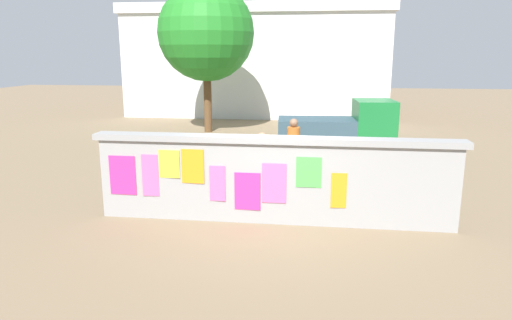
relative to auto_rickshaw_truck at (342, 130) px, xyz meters
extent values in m
plane|color=#7A664C|center=(-1.58, 1.92, -0.90)|extent=(60.00, 60.00, 0.00)
cube|color=#949494|center=(-1.58, -6.08, -0.10)|extent=(6.94, 0.30, 1.60)
cube|color=gray|center=(-1.58, -6.08, 0.76)|extent=(7.14, 0.42, 0.12)
cube|color=#F42D8C|center=(-4.59, -6.24, -0.01)|extent=(0.55, 0.02, 0.80)
cube|color=#F9599E|center=(-4.02, -6.24, 0.01)|extent=(0.33, 0.02, 0.84)
cube|color=yellow|center=(-3.62, -6.24, 0.25)|extent=(0.42, 0.03, 0.56)
cube|color=orange|center=(-3.15, -6.24, 0.22)|extent=(0.45, 0.03, 0.68)
cube|color=#F9599E|center=(-2.66, -6.24, -0.11)|extent=(0.32, 0.03, 0.71)
cube|color=#F42D8C|center=(-2.07, -6.24, -0.25)|extent=(0.51, 0.02, 0.75)
cube|color=#F9599E|center=(-1.55, -6.24, -0.06)|extent=(0.47, 0.01, 0.78)
cube|color=#4CD84C|center=(-0.90, -6.24, 0.18)|extent=(0.48, 0.01, 0.58)
cube|color=orange|center=(-0.33, -6.24, -0.16)|extent=(0.29, 0.02, 0.68)
cylinder|color=black|center=(1.04, 0.73, -0.55)|extent=(0.71, 0.25, 0.70)
cylinder|color=black|center=(1.14, -0.57, -0.55)|extent=(0.71, 0.25, 0.70)
cylinder|color=black|center=(-1.45, 0.54, -0.55)|extent=(0.71, 0.25, 0.70)
cylinder|color=black|center=(-1.36, -0.75, -0.55)|extent=(0.71, 0.25, 0.70)
cube|color=#197233|center=(0.99, 0.07, 0.20)|extent=(1.31, 1.59, 1.50)
cube|color=#334C59|center=(-0.81, -0.06, -0.10)|extent=(2.51, 1.68, 0.90)
cylinder|color=black|center=(-0.74, -3.67, -0.60)|extent=(0.60, 0.13, 0.60)
cylinder|color=black|center=(0.55, -3.60, -0.60)|extent=(0.61, 0.15, 0.60)
cube|color=gold|center=(-0.09, -3.64, -0.32)|extent=(1.01, 0.29, 0.32)
cube|color=black|center=(0.11, -3.63, -0.14)|extent=(0.57, 0.25, 0.10)
cube|color=#262626|center=(-0.64, -3.67, -0.05)|extent=(0.07, 0.56, 0.03)
cylinder|color=black|center=(-3.89, -2.26, -0.57)|extent=(0.66, 0.04, 0.66)
cylinder|color=black|center=(-2.84, -2.25, -0.57)|extent=(0.66, 0.04, 0.66)
cube|color=red|center=(-3.37, -2.25, -0.39)|extent=(0.95, 0.05, 0.06)
cylinder|color=red|center=(-3.22, -2.25, -0.17)|extent=(0.03, 0.03, 0.40)
cube|color=black|center=(-3.22, -2.25, 0.03)|extent=(0.20, 0.08, 0.05)
cube|color=black|center=(-3.84, -2.26, -0.02)|extent=(0.04, 0.44, 0.03)
cylinder|color=black|center=(-3.05, -4.17, -0.57)|extent=(0.66, 0.08, 0.66)
cylinder|color=black|center=(-4.09, -4.11, -0.57)|extent=(0.66, 0.08, 0.66)
cube|color=#1933A5|center=(-3.57, -4.14, -0.39)|extent=(0.95, 0.10, 0.06)
cylinder|color=#1933A5|center=(-3.72, -4.13, -0.17)|extent=(0.03, 0.03, 0.40)
cube|color=black|center=(-3.72, -4.13, 0.03)|extent=(0.20, 0.09, 0.05)
cube|color=black|center=(-3.10, -4.17, -0.02)|extent=(0.07, 0.44, 0.03)
cylinder|color=#338CBF|center=(-1.29, -2.83, -0.50)|extent=(0.12, 0.12, 0.80)
cylinder|color=#338CBF|center=(-1.46, -2.78, -0.50)|extent=(0.12, 0.12, 0.80)
cylinder|color=#BF6626|center=(-1.38, -2.80, 0.20)|extent=(0.42, 0.42, 0.60)
sphere|color=#8C664C|center=(-1.38, -2.80, 0.61)|extent=(0.22, 0.22, 0.22)
cylinder|color=#3F994C|center=(-1.85, -5.06, -0.50)|extent=(0.12, 0.12, 0.80)
cylinder|color=#3F994C|center=(-2.03, -5.06, -0.50)|extent=(0.12, 0.12, 0.80)
cylinder|color=yellow|center=(-1.94, -5.06, 0.20)|extent=(0.35, 0.35, 0.60)
sphere|color=#8C664C|center=(-1.94, -5.06, 0.61)|extent=(0.22, 0.22, 0.22)
cylinder|color=brown|center=(-5.40, 4.43, 0.46)|extent=(0.33, 0.33, 2.72)
sphere|color=#217C23|center=(-5.40, 4.43, 3.21)|extent=(3.97, 3.97, 3.97)
cube|color=silver|center=(-4.09, 11.41, 1.71)|extent=(13.52, 6.14, 5.23)
cube|color=silver|center=(-4.09, 11.41, 4.58)|extent=(13.82, 6.44, 0.50)
camera|label=1|loc=(-0.76, -14.75, 2.36)|focal=32.52mm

